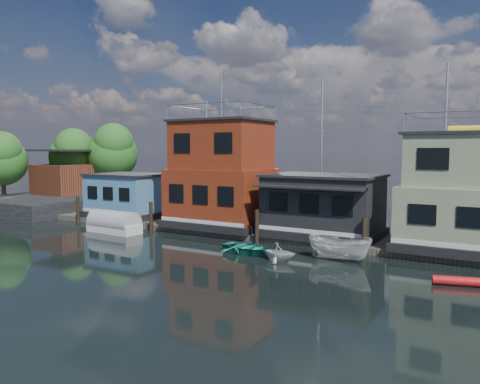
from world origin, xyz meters
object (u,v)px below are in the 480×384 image
Objects in this scene: houseboat_blue at (128,195)px; dinghy_teal at (248,248)px; dinghy_white at (279,252)px; tarp_runabout at (114,224)px; houseboat_red at (222,176)px; houseboat_dark at (324,205)px; red_kayak at (467,282)px; houseboat_green at (477,195)px; motorboat at (339,248)px.

dinghy_teal is (15.04, -5.71, -1.85)m from houseboat_blue.
dinghy_white is 14.39m from tarp_runabout.
dinghy_teal is at bearing -45.89° from houseboat_red.
houseboat_red reaches higher than tarp_runabout.
tarp_runabout is (-14.42, -4.66, -1.77)m from houseboat_dark.
houseboat_red is at bearing 143.07° from red_kayak.
tarp_runabout is (3.08, -4.68, -1.56)m from houseboat_blue.
dinghy_teal is (-11.46, -5.71, -3.19)m from houseboat_green.
dinghy_teal is at bearing -153.52° from houseboat_green.
tarp_runabout is at bearing 96.00° from motorboat.
houseboat_red reaches higher than dinghy_teal.
houseboat_blue is 0.86× the size of houseboat_dark.
houseboat_blue is 16.19m from dinghy_teal.
tarp_runabout is at bearing 91.95° from dinghy_teal.
motorboat is at bearing 148.37° from red_kayak.
dinghy_white is at bearing -144.84° from houseboat_green.
tarp_runabout is at bearing -143.91° from houseboat_red.
motorboat is at bearing -58.59° from dinghy_white.
dinghy_white is (-2.84, -1.74, -0.21)m from motorboat.
houseboat_green is 1.94× the size of tarp_runabout.
houseboat_green reaches higher than red_kayak.
motorboat is 1.09× the size of dinghy_teal.
houseboat_red reaches higher than red_kayak.
houseboat_red is 3.18× the size of motorboat.
houseboat_dark is at bearing -0.14° from houseboat_red.
houseboat_red is 4.13× the size of red_kayak.
red_kayak is 0.66× the size of tarp_runabout.
houseboat_dark is at bearing -1.31° from dinghy_white.
motorboat is 5.27m from dinghy_teal.
houseboat_red is 8.66m from tarp_runabout.
houseboat_dark reaches higher than red_kayak.
houseboat_green is 2.93× the size of red_kayak.
houseboat_red is 12.17m from motorboat.
houseboat_blue is 2.23× the size of red_kayak.
tarp_runabout is at bearing -56.61° from houseboat_blue.
houseboat_dark is at bearing -16.53° from dinghy_teal.
red_kayak is 6.73m from motorboat.
houseboat_blue is at bearing 150.08° from red_kayak.
dinghy_white is (-0.14, -6.42, -1.91)m from houseboat_dark.
houseboat_blue is 17.50m from houseboat_dark.
houseboat_blue is 27.52m from red_kayak.
red_kayak is (9.17, -6.46, -2.21)m from houseboat_dark.
dinghy_teal is at bearing 159.96° from red_kayak.
houseboat_blue is at bearing 69.59° from dinghy_white.
dinghy_white is at bearing -91.25° from houseboat_dark.
houseboat_red is at bearing 39.19° from tarp_runabout.
houseboat_blue is at bearing 179.94° from houseboat_dark.
red_kayak is at bearing -88.46° from houseboat_green.
dinghy_teal is at bearing 107.15° from motorboat.
houseboat_dark is at bearing 128.58° from red_kayak.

